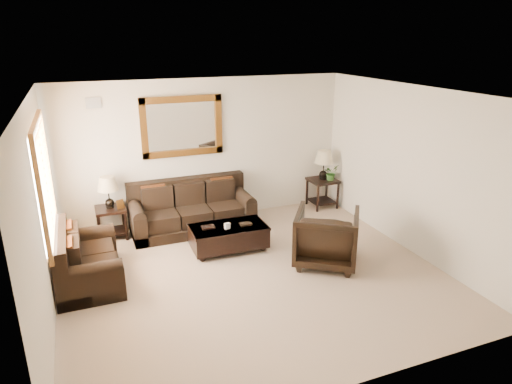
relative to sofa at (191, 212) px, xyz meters
name	(u,v)px	position (x,y,z in m)	size (l,w,h in m)	color
room	(253,191)	(0.42, -2.06, 1.02)	(5.51, 5.01, 2.71)	tan
window	(45,180)	(-2.28, -1.16, 1.22)	(0.07, 1.96, 1.66)	white
mirror	(182,126)	(0.00, 0.40, 1.52)	(1.50, 0.06, 1.10)	#523510
air_vent	(93,103)	(-1.48, 0.42, 2.02)	(0.25, 0.02, 0.18)	#999999
sofa	(191,212)	(0.00, 0.00, 0.00)	(2.21, 0.95, 0.90)	black
loveseat	(84,263)	(-1.92, -1.34, -0.02)	(0.88, 1.49, 0.84)	black
end_table_left	(109,198)	(-1.41, 0.14, 0.41)	(0.51, 0.51, 1.13)	black
end_table_right	(323,170)	(2.82, 0.12, 0.46)	(0.55, 0.55, 1.21)	black
coffee_table	(228,235)	(0.35, -1.10, -0.06)	(1.28, 0.71, 0.53)	black
armchair	(327,235)	(1.63, -2.11, 0.16)	(0.94, 0.88, 0.97)	black
potted_plant	(331,174)	(2.94, 0.02, 0.40)	(0.29, 0.32, 0.25)	#2D5B1F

